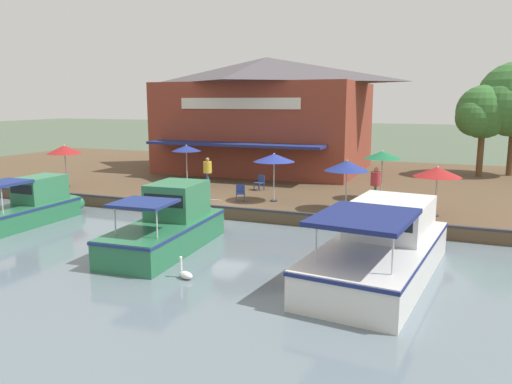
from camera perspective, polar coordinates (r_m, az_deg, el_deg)
name	(u,v)px	position (r m, az deg, el deg)	size (l,w,h in m)	color
ground_plane	(218,220)	(23.66, -4.34, -3.26)	(220.00, 220.00, 0.00)	#4C5B47
quay_deck	(290,180)	(33.64, 3.89, 1.33)	(22.00, 56.00, 0.60)	brown
quay_edge_fender	(219,207)	(23.61, -4.25, -1.67)	(0.20, 50.40, 0.10)	#2D2D33
waterfront_restaurant	(266,113)	(36.57, 1.18, 8.97)	(12.03, 14.32, 8.03)	brown
patio_umbrella_mid_patio_right	(274,158)	(24.72, 2.08, 3.92)	(2.04, 2.04, 2.43)	#B7B7B7
patio_umbrella_far_corner	(383,155)	(25.96, 14.26, 4.10)	(1.88, 1.88, 2.51)	#B7B7B7
patio_umbrella_by_entrance	(186,148)	(30.14, -7.97, 4.95)	(1.75, 1.75, 2.40)	#B7B7B7
patio_umbrella_near_quay_edge	(64,150)	(31.03, -21.05, 4.55)	(1.97, 1.97, 2.48)	#B7B7B7
patio_umbrella_back_row	(347,166)	(23.04, 10.35, 2.97)	(2.03, 2.03, 2.34)	#B7B7B7
patio_umbrella_mid_patio_left	(437,172)	(22.84, 20.03, 2.16)	(2.03, 2.03, 2.20)	#B7B7B7
cafe_chair_beside_entrance	(240,192)	(24.90, -1.79, -0.02)	(0.58, 0.58, 0.85)	navy
cafe_chair_under_first_umbrella	(203,190)	(25.68, -6.06, 0.25)	(0.58, 0.58, 0.85)	navy
cafe_chair_mid_patio	(260,182)	(28.12, 0.45, 1.18)	(0.56, 0.56, 0.85)	navy
person_mid_patio	(208,169)	(29.12, -5.56, 2.68)	(0.49, 0.49, 1.74)	#2D5193
person_near_entrance	(376,180)	(25.27, 13.52, 1.30)	(0.50, 0.50, 1.75)	#337547
motorboat_fourth_along	(386,244)	(17.01, 14.68, -5.80)	(9.24, 3.94, 2.38)	silver
motorboat_nearest_quay	(174,224)	(19.43, -9.32, -3.66)	(7.12, 2.63, 2.39)	#287047
motorboat_far_downstream	(37,205)	(25.02, -23.77, -1.41)	(5.87, 1.86, 2.12)	#287047
mooring_post	(427,214)	(21.49, 19.00, -2.38)	(0.22, 0.22, 0.83)	#473323
swan	(185,274)	(15.93, -8.08, -9.27)	(0.46, 0.62, 0.69)	white
tree_upstream_bank	(481,114)	(36.13, 24.36, 8.17)	(3.66, 3.49, 6.01)	brown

